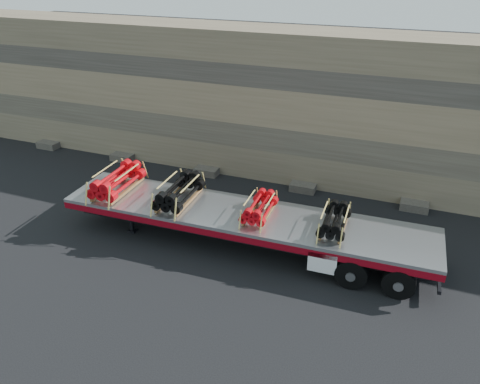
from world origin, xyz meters
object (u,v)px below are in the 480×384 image
at_px(bundle_front, 117,181).
at_px(bundle_rear, 335,221).
at_px(bundle_midrear, 259,208).
at_px(trailer, 243,229).
at_px(bundle_midfront, 179,192).

xyz_separation_m(bundle_front, bundle_rear, (8.75, 0.24, -0.10)).
height_order(bundle_front, bundle_midrear, bundle_front).
distance_m(trailer, bundle_front, 5.51).
xyz_separation_m(bundle_front, bundle_midrear, (6.00, 0.17, -0.11)).
xyz_separation_m(trailer, bundle_front, (-5.39, -0.15, 1.14)).
relative_size(trailer, bundle_midrear, 7.49).
distance_m(trailer, bundle_midrear, 1.21).
distance_m(trailer, bundle_rear, 3.52).
relative_size(trailer, bundle_rear, 7.45).
bearing_deg(bundle_midfront, bundle_rear, -0.00).
bearing_deg(bundle_midfront, bundle_midrear, 0.00).
relative_size(trailer, bundle_midfront, 5.96).
distance_m(bundle_front, bundle_rear, 8.76).
height_order(bundle_front, bundle_rear, bundle_front).
bearing_deg(bundle_midfront, bundle_front, -180.00).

